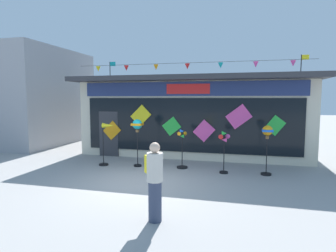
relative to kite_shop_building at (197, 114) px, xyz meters
name	(u,v)px	position (x,y,z in m)	size (l,w,h in m)	color
ground_plane	(139,183)	(-0.87, -6.05, -1.77)	(80.00, 80.00, 0.00)	#9E9B99
kite_shop_building	(197,114)	(0.00, 0.00, 0.00)	(10.34, 6.03, 4.55)	beige
wind_spinner_far_left	(106,138)	(-2.84, -4.26, -0.70)	(0.64, 0.35, 1.65)	black
wind_spinner_left	(137,128)	(-1.65, -4.10, -0.30)	(0.38, 0.38, 1.80)	black
wind_spinner_center_left	(182,149)	(0.05, -3.96, -1.06)	(0.40, 0.40, 1.46)	black
wind_spinner_center_right	(224,145)	(1.58, -4.33, -0.78)	(0.38, 0.29, 1.47)	black
wind_spinner_right	(267,137)	(2.99, -4.17, -0.47)	(0.35, 0.35, 1.68)	black
person_near_camera	(155,180)	(0.38, -8.53, -0.89)	(0.45, 0.47, 1.68)	#333D56
neighbour_building	(24,97)	(-10.11, -0.09, 0.87)	(5.61, 6.16, 5.30)	#99999E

